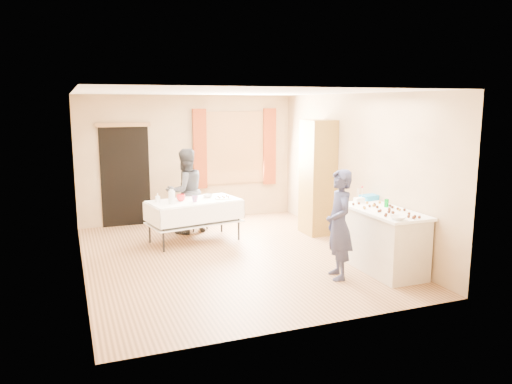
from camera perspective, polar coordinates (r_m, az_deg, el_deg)
name	(u,v)px	position (r m, az deg, el deg)	size (l,w,h in m)	color
floor	(231,257)	(8.12, -2.90, -7.44)	(4.50, 5.50, 0.02)	#9E7047
ceiling	(229,92)	(7.74, -3.08, 11.38)	(4.50, 5.50, 0.02)	white
wall_back	(189,159)	(10.46, -7.70, 3.80)	(4.50, 0.02, 2.60)	tan
wall_front	(311,212)	(5.31, 6.31, -2.34)	(4.50, 0.02, 2.60)	tan
wall_left	(77,185)	(7.45, -19.75, 0.73)	(0.02, 5.50, 2.60)	tan
wall_right	(354,170)	(8.78, 11.18, 2.49)	(0.02, 5.50, 2.60)	tan
window_frame	(235,148)	(10.68, -2.43, 5.09)	(1.32, 0.06, 1.52)	olive
window_pane	(235,148)	(10.66, -2.40, 5.08)	(1.20, 0.02, 1.40)	white
curtain_left	(200,149)	(10.41, -6.43, 4.90)	(0.28, 0.06, 1.65)	maroon
curtain_right	(270,147)	(10.90, 1.56, 5.20)	(0.28, 0.06, 1.65)	maroon
doorway	(125,176)	(10.25, -14.70, 1.74)	(0.95, 0.04, 2.00)	black
door_lintel	(123,125)	(10.13, -14.95, 7.43)	(1.05, 0.06, 0.08)	olive
cabinet	(318,178)	(9.38, 7.07, 1.65)	(0.50, 0.60, 2.13)	olive
counter	(383,240)	(7.60, 14.26, -5.35)	(0.69, 1.46, 0.91)	beige
party_table	(194,217)	(8.93, -7.06, -2.85)	(1.72, 1.10, 0.75)	black
chair	(195,215)	(9.85, -7.03, -2.63)	(0.49, 0.49, 0.93)	black
girl	(339,225)	(7.05, 9.48, -3.69)	(0.48, 0.63, 1.55)	#212443
woman	(185,191)	(9.47, -8.08, 0.09)	(0.92, 0.80, 1.61)	black
soda_can	(386,203)	(7.67, 14.69, -1.24)	(0.07, 0.07, 0.12)	#00961D
mixing_bowl	(398,218)	(6.90, 15.87, -2.87)	(0.21, 0.21, 0.05)	white
foam_block	(359,200)	(7.91, 11.71, -0.93)	(0.15, 0.10, 0.08)	white
blue_basket	(370,197)	(8.19, 12.89, -0.60)	(0.30, 0.20, 0.08)	#1B83C3
pitcher	(172,197)	(8.59, -9.61, -0.60)	(0.11, 0.11, 0.22)	silver
cup_red	(181,198)	(8.80, -8.58, -0.65)	(0.20, 0.20, 0.12)	red
cup_rainbow	(195,199)	(8.69, -7.01, -0.79)	(0.14, 0.14, 0.10)	red
small_bowl	(208,196)	(9.09, -5.52, -0.44)	(0.20, 0.20, 0.06)	white
pastry_tray	(223,198)	(8.95, -3.76, -0.69)	(0.28, 0.20, 0.02)	white
bottle	(158,198)	(8.77, -11.18, -0.64)	(0.08, 0.08, 0.16)	white
cake_balls	(386,209)	(7.43, 14.68, -1.92)	(0.52, 1.14, 0.04)	#3F2314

